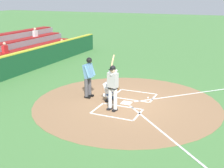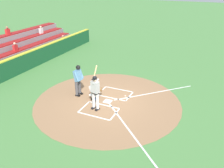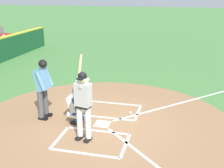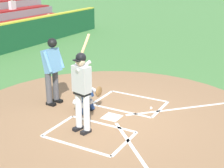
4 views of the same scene
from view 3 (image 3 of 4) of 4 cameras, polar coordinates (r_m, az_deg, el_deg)
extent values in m
plane|color=#4C8442|center=(8.53, -1.94, -8.05)|extent=(120.00, 120.00, 0.00)
cylinder|color=#99704C|center=(8.53, -1.95, -8.02)|extent=(8.00, 8.00, 0.01)
cube|color=white|center=(8.52, -1.95, -7.96)|extent=(0.44, 0.44, 0.01)
cube|color=white|center=(9.68, -5.42, -4.69)|extent=(1.20, 0.08, 0.01)
cube|color=white|center=(9.29, 5.20, -5.72)|extent=(1.20, 0.08, 0.01)
cube|color=white|center=(8.92, -1.16, -6.72)|extent=(0.08, 1.80, 0.01)
cube|color=white|center=(9.98, 0.60, -3.88)|extent=(0.08, 1.80, 0.01)
cube|color=white|center=(7.93, -10.42, -10.42)|extent=(1.20, 0.08, 0.01)
cube|color=white|center=(7.44, 2.66, -12.18)|extent=(1.20, 0.08, 0.01)
cube|color=white|center=(8.14, -2.81, -9.32)|extent=(0.08, 1.80, 0.01)
cube|color=white|center=(7.15, -5.60, -13.64)|extent=(0.08, 1.80, 0.01)
cube|color=white|center=(10.18, 12.82, -3.91)|extent=(3.73, 3.73, 0.01)
cylinder|color=white|center=(7.47, -4.78, -7.87)|extent=(0.15, 0.15, 0.84)
cube|color=black|center=(7.65, -4.84, -11.05)|extent=(0.28, 0.17, 0.09)
cylinder|color=white|center=(7.59, -6.48, -7.47)|extent=(0.15, 0.15, 0.84)
cube|color=black|center=(7.77, -6.52, -10.60)|extent=(0.28, 0.17, 0.09)
cube|color=black|center=(7.34, -5.75, -4.37)|extent=(0.29, 0.38, 0.10)
cube|color=#BCBCBC|center=(7.22, -5.83, -2.10)|extent=(0.32, 0.44, 0.60)
sphere|color=beige|center=(7.08, -6.02, 0.96)|extent=(0.21, 0.21, 0.21)
sphere|color=black|center=(7.07, -5.95, 1.54)|extent=(0.23, 0.23, 0.23)
cube|color=black|center=(6.99, -6.42, 1.03)|extent=(0.14, 0.19, 0.02)
cylinder|color=#BCBCBC|center=(7.16, -5.59, 0.10)|extent=(0.44, 0.18, 0.21)
cylinder|color=#BCBCBC|center=(7.27, -7.00, 0.33)|extent=(0.28, 0.14, 0.29)
cylinder|color=tan|center=(7.55, -6.43, 3.40)|extent=(0.72, 0.22, 0.53)
cylinder|color=tan|center=(7.29, -6.70, 0.87)|extent=(0.09, 0.09, 0.08)
cube|color=black|center=(8.83, -6.61, -6.89)|extent=(0.12, 0.26, 0.09)
cube|color=navy|center=(8.75, -6.40, -6.01)|extent=(0.12, 0.24, 0.37)
cylinder|color=silver|center=(8.75, -7.03, -5.45)|extent=(0.15, 0.36, 0.21)
cube|color=black|center=(8.56, -7.37, -7.77)|extent=(0.12, 0.26, 0.09)
cube|color=navy|center=(8.48, -7.16, -6.86)|extent=(0.12, 0.24, 0.37)
cylinder|color=silver|center=(8.48, -7.82, -6.29)|extent=(0.15, 0.36, 0.21)
cube|color=silver|center=(8.49, -7.58, -3.77)|extent=(0.40, 0.36, 0.52)
cube|color=navy|center=(8.45, -6.88, -3.84)|extent=(0.42, 0.22, 0.46)
sphere|color=#9E7051|center=(8.33, -7.23, -1.46)|extent=(0.21, 0.21, 0.21)
sphere|color=navy|center=(8.32, -7.11, -1.34)|extent=(0.24, 0.24, 0.24)
cylinder|color=silver|center=(8.61, -6.03, -3.52)|extent=(0.10, 0.45, 0.20)
cylinder|color=silver|center=(8.26, -6.98, -4.52)|extent=(0.10, 0.45, 0.20)
ellipsoid|color=brown|center=(8.55, -4.76, -3.84)|extent=(0.28, 0.10, 0.28)
cylinder|color=#4C4C51|center=(9.10, -13.18, -3.31)|extent=(0.16, 0.16, 0.86)
cube|color=black|center=(9.25, -12.70, -6.02)|extent=(0.15, 0.29, 0.09)
cylinder|color=#4C4C51|center=(8.88, -14.09, -3.93)|extent=(0.16, 0.16, 0.86)
cube|color=black|center=(9.03, -13.59, -6.70)|extent=(0.15, 0.29, 0.09)
cube|color=#5B8EB7|center=(8.72, -13.76, 0.87)|extent=(0.46, 0.39, 0.66)
sphere|color=tan|center=(8.58, -13.77, 3.84)|extent=(0.22, 0.22, 0.22)
sphere|color=black|center=(8.56, -13.66, 3.96)|extent=(0.25, 0.25, 0.25)
cylinder|color=#5B8EB7|center=(8.87, -12.54, 1.45)|extent=(0.12, 0.29, 0.56)
cylinder|color=#5B8EB7|center=(8.48, -14.14, 0.54)|extent=(0.12, 0.29, 0.56)
sphere|color=white|center=(9.23, 3.71, -5.70)|extent=(0.07, 0.07, 0.07)
cube|color=orange|center=(18.89, -20.70, 7.97)|extent=(0.36, 0.22, 0.46)
sphere|color=tan|center=(18.84, -20.82, 8.98)|extent=(0.20, 0.20, 0.20)
camera|label=1|loc=(4.36, 164.36, -8.36)|focal=46.85mm
camera|label=2|loc=(4.68, 153.61, 16.14)|focal=37.35mm
camera|label=4|loc=(1.75, 79.90, -4.45)|focal=53.15mm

